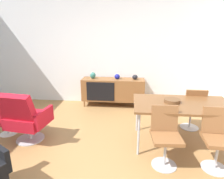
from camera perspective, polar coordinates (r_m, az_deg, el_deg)
ground_plane at (r=3.13m, az=-7.70°, el=-19.79°), size 8.32×8.32×0.00m
wall_back at (r=5.11m, az=-1.58°, el=11.43°), size 6.80×0.12×2.80m
sideboard at (r=4.97m, az=0.30°, el=0.01°), size 1.60×0.45×0.72m
vase_cobalt at (r=4.88m, az=1.54°, el=3.87°), size 0.14×0.14×0.13m
vase_sculptural_dark at (r=4.96m, az=-5.71°, el=4.21°), size 0.14×0.14×0.16m
vase_ceramic_small at (r=4.87m, az=6.86°, el=3.69°), size 0.14×0.14×0.12m
dining_table at (r=3.36m, az=20.34°, el=-4.58°), size 1.60×0.90×0.74m
wooden_bowl_on_table at (r=3.32m, az=17.50°, el=-3.22°), size 0.26×0.26×0.06m
dining_chair_back_right at (r=4.04m, az=22.92°, el=-4.83°), size 0.40×0.43×0.86m
dining_chair_front_right at (r=3.08m, az=28.96°, el=-12.24°), size 0.41×0.44×0.86m
dining_chair_front_left at (r=2.88m, az=15.62°, el=-12.73°), size 0.43×0.45×0.86m
lounge_chair_red at (r=3.62m, az=-24.55°, el=-7.45°), size 0.78×0.72×0.95m
side_table_round at (r=4.12m, az=-29.00°, el=-7.42°), size 0.44×0.44×0.52m
fruit_bowl at (r=4.04m, az=-29.45°, el=-4.25°), size 0.20×0.20×0.11m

